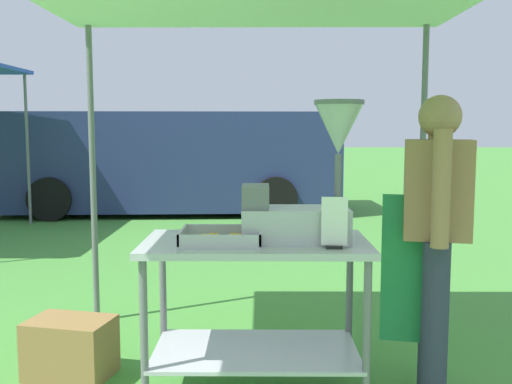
{
  "coord_description": "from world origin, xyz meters",
  "views": [
    {
      "loc": [
        -0.24,
        -2.13,
        1.44
      ],
      "look_at": [
        -0.26,
        1.15,
        1.08
      ],
      "focal_mm": 41.18,
      "sensor_mm": 36.0,
      "label": 1
    }
  ],
  "objects_px": {
    "menu_sign": "(334,226)",
    "van_navy": "(169,161)",
    "donut_cart": "(256,283)",
    "donut_tray": "(222,239)",
    "donut_fryer": "(307,189)",
    "vendor": "(435,230)",
    "supply_crate": "(70,348)"
  },
  "relations": [
    {
      "from": "menu_sign",
      "to": "van_navy",
      "type": "xyz_separation_m",
      "value": [
        -1.94,
        7.15,
        -0.08
      ]
    },
    {
      "from": "donut_tray",
      "to": "van_navy",
      "type": "xyz_separation_m",
      "value": [
        -1.38,
        7.0,
        0.01
      ]
    },
    {
      "from": "menu_sign",
      "to": "van_navy",
      "type": "distance_m",
      "value": 7.41
    },
    {
      "from": "donut_cart",
      "to": "vendor",
      "type": "distance_m",
      "value": 0.99
    },
    {
      "from": "van_navy",
      "to": "donut_fryer",
      "type": "bearing_deg",
      "value": -75.36
    },
    {
      "from": "donut_cart",
      "to": "supply_crate",
      "type": "xyz_separation_m",
      "value": [
        -1.08,
        0.2,
        -0.44
      ]
    },
    {
      "from": "donut_cart",
      "to": "vendor",
      "type": "bearing_deg",
      "value": -1.31
    },
    {
      "from": "supply_crate",
      "to": "donut_tray",
      "type": "bearing_deg",
      "value": -16.0
    },
    {
      "from": "donut_tray",
      "to": "donut_fryer",
      "type": "distance_m",
      "value": 0.51
    },
    {
      "from": "donut_tray",
      "to": "vendor",
      "type": "xyz_separation_m",
      "value": [
        1.12,
        0.04,
        0.04
      ]
    },
    {
      "from": "donut_cart",
      "to": "menu_sign",
      "type": "relative_size",
      "value": 4.64
    },
    {
      "from": "donut_tray",
      "to": "menu_sign",
      "type": "relative_size",
      "value": 1.62
    },
    {
      "from": "donut_fryer",
      "to": "van_navy",
      "type": "relative_size",
      "value": 0.13
    },
    {
      "from": "donut_fryer",
      "to": "donut_tray",
      "type": "bearing_deg",
      "value": -175.83
    },
    {
      "from": "menu_sign",
      "to": "van_navy",
      "type": "relative_size",
      "value": 0.04
    },
    {
      "from": "donut_cart",
      "to": "van_navy",
      "type": "xyz_separation_m",
      "value": [
        -1.55,
        6.94,
        0.27
      ]
    },
    {
      "from": "donut_cart",
      "to": "donut_tray",
      "type": "bearing_deg",
      "value": -161.24
    },
    {
      "from": "donut_fryer",
      "to": "supply_crate",
      "type": "distance_m",
      "value": 1.67
    },
    {
      "from": "donut_cart",
      "to": "donut_fryer",
      "type": "distance_m",
      "value": 0.58
    },
    {
      "from": "donut_cart",
      "to": "supply_crate",
      "type": "bearing_deg",
      "value": 169.48
    },
    {
      "from": "donut_cart",
      "to": "supply_crate",
      "type": "height_order",
      "value": "donut_cart"
    },
    {
      "from": "donut_cart",
      "to": "donut_tray",
      "type": "height_order",
      "value": "donut_tray"
    },
    {
      "from": "van_navy",
      "to": "menu_sign",
      "type": "bearing_deg",
      "value": -74.79
    },
    {
      "from": "donut_tray",
      "to": "supply_crate",
      "type": "xyz_separation_m",
      "value": [
        -0.9,
        0.26,
        -0.69
      ]
    },
    {
      "from": "donut_fryer",
      "to": "supply_crate",
      "type": "xyz_separation_m",
      "value": [
        -1.35,
        0.23,
        -0.95
      ]
    },
    {
      "from": "van_navy",
      "to": "supply_crate",
      "type": "bearing_deg",
      "value": -85.99
    },
    {
      "from": "donut_tray",
      "to": "donut_fryer",
      "type": "relative_size",
      "value": 0.57
    },
    {
      "from": "donut_tray",
      "to": "donut_fryer",
      "type": "height_order",
      "value": "donut_fryer"
    },
    {
      "from": "donut_cart",
      "to": "van_navy",
      "type": "height_order",
      "value": "van_navy"
    },
    {
      "from": "donut_tray",
      "to": "donut_cart",
      "type": "bearing_deg",
      "value": 18.76
    },
    {
      "from": "donut_tray",
      "to": "supply_crate",
      "type": "height_order",
      "value": "donut_tray"
    },
    {
      "from": "donut_fryer",
      "to": "menu_sign",
      "type": "distance_m",
      "value": 0.27
    }
  ]
}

